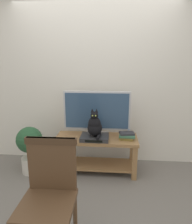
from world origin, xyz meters
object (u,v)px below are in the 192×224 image
at_px(book_stack, 127,136).
at_px(potted_plant, 30,146).
at_px(tv, 97,112).
at_px(tv_stand, 96,148).
at_px(wooden_chair, 49,189).
at_px(cat, 95,126).
at_px(media_box, 95,137).

height_order(book_stack, potted_plant, potted_plant).
bearing_deg(potted_plant, tv, 12.31).
bearing_deg(tv_stand, wooden_chair, -101.86).
bearing_deg(cat, book_stack, 8.05).
distance_m(cat, potted_plant, 1.01).
distance_m(tv_stand, potted_plant, 0.98).
bearing_deg(tv, tv_stand, -90.02).
distance_m(tv_stand, media_box, 0.22).
bearing_deg(tv, media_box, -95.17).
distance_m(media_box, cat, 0.18).
xyz_separation_m(media_box, cat, (0.00, -0.01, 0.18)).
distance_m(cat, book_stack, 0.49).
relative_size(book_stack, potted_plant, 0.33).
bearing_deg(tv, book_stack, -15.15).
relative_size(media_box, cat, 0.98).
bearing_deg(tv_stand, book_stack, -4.35).
xyz_separation_m(media_box, wooden_chair, (-0.27, -1.27, 0.01)).
height_order(cat, wooden_chair, cat).
bearing_deg(wooden_chair, tv, 78.83).
relative_size(tv, cat, 2.41).
xyz_separation_m(wooden_chair, book_stack, (0.72, 1.32, 0.01)).
xyz_separation_m(wooden_chair, potted_plant, (-0.69, 1.23, -0.17)).
xyz_separation_m(tv_stand, tv, (0.00, 0.09, 0.54)).
bearing_deg(potted_plant, wooden_chair, -60.77).
xyz_separation_m(cat, book_stack, (0.45, 0.06, -0.16)).
relative_size(tv, book_stack, 4.20).
bearing_deg(potted_plant, cat, 1.69).
xyz_separation_m(tv_stand, book_stack, (0.44, -0.03, 0.23)).
distance_m(book_stack, potted_plant, 1.42).
bearing_deg(cat, tv_stand, 81.81).
bearing_deg(cat, potted_plant, -178.31).
relative_size(cat, book_stack, 1.74).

